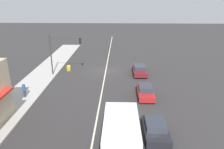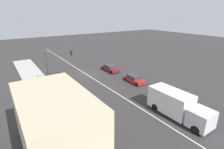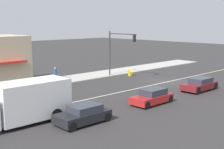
{
  "view_description": "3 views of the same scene",
  "coord_description": "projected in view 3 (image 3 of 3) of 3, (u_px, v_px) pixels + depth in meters",
  "views": [
    {
      "loc": [
        -1.99,
        31.37,
        10.72
      ],
      "look_at": [
        -1.17,
        6.5,
        1.76
      ],
      "focal_mm": 35.0,
      "sensor_mm": 36.0,
      "label": 1
    },
    {
      "loc": [
        13.83,
        29.99,
        11.47
      ],
      "look_at": [
        -1.21,
        7.59,
        1.85
      ],
      "focal_mm": 28.0,
      "sensor_mm": 36.0,
      "label": 2
    },
    {
      "loc": [
        -21.26,
        28.98,
        6.9
      ],
      "look_at": [
        -1.39,
        10.08,
        2.23
      ],
      "focal_mm": 50.0,
      "sensor_mm": 36.0,
      "label": 3
    }
  ],
  "objects": [
    {
      "name": "ground_plane",
      "position": [
        25.0,
        113.0,
        23.81
      ],
      "size": [
        160.0,
        160.0,
        0.0
      ],
      "primitive_type": "plane",
      "color": "#333030"
    },
    {
      "name": "lane_marking_center",
      "position": [
        167.0,
        82.0,
        36.03
      ],
      "size": [
        0.16,
        60.0,
        0.01
      ],
      "primitive_type": "cube",
      "color": "beige",
      "rests_on": "ground"
    },
    {
      "name": "traffic_signal_main",
      "position": [
        118.0,
        46.0,
        38.41
      ],
      "size": [
        4.59,
        0.34,
        5.6
      ],
      "color": "#333338",
      "rests_on": "sidewalk_right"
    },
    {
      "name": "pedestrian",
      "position": [
        55.0,
        74.0,
        35.37
      ],
      "size": [
        0.34,
        0.34,
        1.67
      ],
      "color": "#282D42",
      "rests_on": "sidewalk_right"
    },
    {
      "name": "warning_aframe_sign",
      "position": [
        130.0,
        73.0,
        39.83
      ],
      "size": [
        0.45,
        0.53,
        0.84
      ],
      "color": "yellow",
      "rests_on": "ground"
    },
    {
      "name": "delivery_truck",
      "position": [
        20.0,
        103.0,
        21.01
      ],
      "size": [
        2.44,
        7.5,
        2.87
      ],
      "color": "silver",
      "rests_on": "ground"
    },
    {
      "name": "sedan_dark",
      "position": [
        83.0,
        115.0,
        21.32
      ],
      "size": [
        1.91,
        3.81,
        1.28
      ],
      "color": "black",
      "rests_on": "ground"
    },
    {
      "name": "sedan_maroon",
      "position": [
        200.0,
        84.0,
        31.49
      ],
      "size": [
        1.87,
        4.21,
        1.29
      ],
      "color": "maroon",
      "rests_on": "ground"
    },
    {
      "name": "hatchback_red",
      "position": [
        152.0,
        97.0,
        26.36
      ],
      "size": [
        1.75,
        3.87,
        1.3
      ],
      "color": "#AD1E1E",
      "rests_on": "ground"
    }
  ]
}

